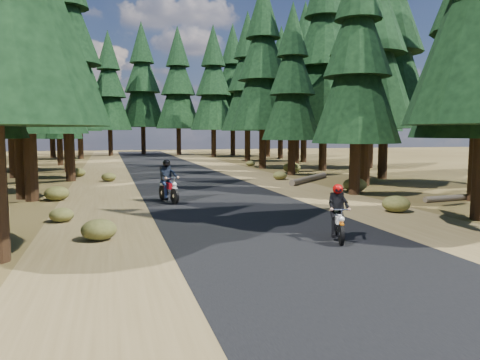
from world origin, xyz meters
name	(u,v)px	position (x,y,z in m)	size (l,w,h in m)	color
ground	(253,220)	(0.00, 0.00, 0.00)	(120.00, 120.00, 0.00)	#423417
road	(217,198)	(0.00, 5.00, 0.01)	(6.00, 100.00, 0.01)	black
shoulder_l	(102,203)	(-4.60, 5.00, 0.00)	(3.20, 100.00, 0.01)	brown
shoulder_r	(319,194)	(4.60, 5.00, 0.00)	(3.20, 100.00, 0.01)	brown
pine_forest	(167,61)	(-0.02, 21.05, 7.89)	(34.59, 55.08, 16.32)	black
log_near	(309,179)	(6.43, 10.04, 0.16)	(0.32, 0.32, 5.18)	#4C4233
log_far	(460,197)	(9.28, 1.74, 0.12)	(0.24, 0.24, 3.63)	#4C4233
understory_shrubs	(248,184)	(2.05, 7.34, 0.28)	(15.01, 32.66, 0.70)	#474C1E
rider_lead	(338,222)	(1.20, -3.31, 0.48)	(0.96, 1.65, 1.41)	silver
rider_follow	(169,188)	(-2.09, 4.35, 0.56)	(1.03, 1.94, 1.66)	maroon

